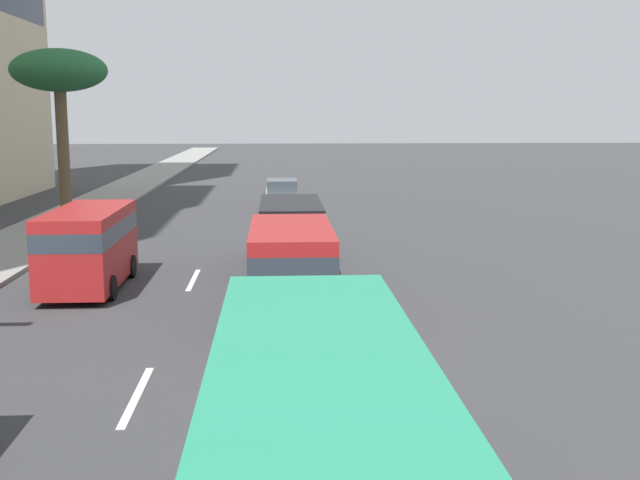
{
  "coord_description": "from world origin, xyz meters",
  "views": [
    {
      "loc": [
        -3.65,
        -2.67,
        5.3
      ],
      "look_at": [
        18.31,
        -3.91,
        1.68
      ],
      "focal_mm": 43.74,
      "sensor_mm": 36.0,
      "label": 1
    }
  ],
  "objects_px": {
    "palm_tree": "(59,74)",
    "van_sixth": "(89,243)",
    "van_third": "(291,229)",
    "van_fifth": "(291,266)",
    "minibus_fourth": "(318,456)",
    "car_lead": "(282,195)"
  },
  "relations": [
    {
      "from": "car_lead",
      "to": "van_third",
      "type": "relative_size",
      "value": 0.87
    },
    {
      "from": "van_third",
      "to": "van_sixth",
      "type": "xyz_separation_m",
      "value": [
        -3.03,
        6.17,
        0.09
      ]
    },
    {
      "from": "minibus_fourth",
      "to": "van_sixth",
      "type": "height_order",
      "value": "minibus_fourth"
    },
    {
      "from": "car_lead",
      "to": "van_fifth",
      "type": "relative_size",
      "value": 0.91
    },
    {
      "from": "van_third",
      "to": "van_sixth",
      "type": "relative_size",
      "value": 0.98
    },
    {
      "from": "car_lead",
      "to": "palm_tree",
      "type": "distance_m",
      "value": 13.27
    },
    {
      "from": "van_fifth",
      "to": "palm_tree",
      "type": "distance_m",
      "value": 21.02
    },
    {
      "from": "van_fifth",
      "to": "minibus_fourth",
      "type": "bearing_deg",
      "value": -179.7
    },
    {
      "from": "van_sixth",
      "to": "van_fifth",
      "type": "bearing_deg",
      "value": 57.98
    },
    {
      "from": "van_third",
      "to": "minibus_fourth",
      "type": "relative_size",
      "value": 0.77
    },
    {
      "from": "van_fifth",
      "to": "palm_tree",
      "type": "xyz_separation_m",
      "value": [
        17.43,
        10.29,
        5.64
      ]
    },
    {
      "from": "van_fifth",
      "to": "van_sixth",
      "type": "distance_m",
      "value": 7.13
    },
    {
      "from": "palm_tree",
      "to": "van_sixth",
      "type": "bearing_deg",
      "value": -162.71
    },
    {
      "from": "minibus_fourth",
      "to": "palm_tree",
      "type": "distance_m",
      "value": 31.45
    },
    {
      "from": "van_fifth",
      "to": "van_sixth",
      "type": "xyz_separation_m",
      "value": [
        3.78,
        6.04,
        0.01
      ]
    },
    {
      "from": "van_fifth",
      "to": "palm_tree",
      "type": "relative_size",
      "value": 0.62
    },
    {
      "from": "minibus_fourth",
      "to": "van_fifth",
      "type": "distance_m",
      "value": 11.76
    },
    {
      "from": "minibus_fourth",
      "to": "van_fifth",
      "type": "height_order",
      "value": "minibus_fourth"
    },
    {
      "from": "minibus_fourth",
      "to": "van_fifth",
      "type": "bearing_deg",
      "value": 0.3
    },
    {
      "from": "minibus_fourth",
      "to": "van_sixth",
      "type": "relative_size",
      "value": 1.28
    },
    {
      "from": "van_third",
      "to": "palm_tree",
      "type": "height_order",
      "value": "palm_tree"
    },
    {
      "from": "van_third",
      "to": "van_sixth",
      "type": "height_order",
      "value": "van_sixth"
    }
  ]
}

